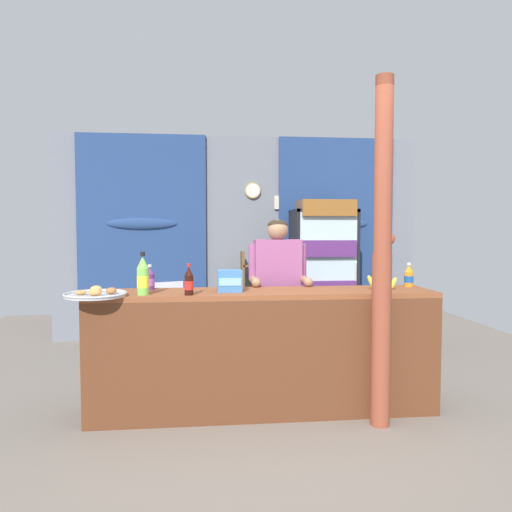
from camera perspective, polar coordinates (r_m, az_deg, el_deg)
The scene contains 15 objects.
ground_plane at distance 4.81m, azimuth -0.62°, elevation -14.56°, with size 7.66×7.66×0.00m, color slate.
back_wall_curtained at distance 6.39m, azimuth -2.15°, elevation 2.60°, with size 4.88×0.22×2.71m.
stall_counter at distance 3.75m, azimuth 1.13°, elevation -10.26°, with size 2.73×0.55×0.98m.
timber_post at distance 3.60m, azimuth 14.99°, elevation -0.55°, with size 0.17×0.14×2.58m.
drink_fridge at distance 6.03m, azimuth 8.14°, elevation -1.21°, with size 0.78×0.63×1.83m.
bottle_shelf_rack at distance 6.14m, azimuth 0.43°, elevation -4.77°, with size 0.48×0.28×1.19m.
plastic_lawn_chair at distance 5.50m, azimuth -10.40°, elevation -7.04°, with size 0.58×0.58×0.86m.
shopkeeper at distance 4.31m, azimuth 2.63°, elevation -3.25°, with size 0.53×0.42×1.56m.
soda_bottle_lime_soda at distance 3.63m, azimuth -13.51°, elevation -2.45°, with size 0.09×0.09×0.32m.
soda_bottle_cola at distance 3.56m, azimuth -8.11°, elevation -3.10°, with size 0.07×0.07×0.24m.
soda_bottle_grape_soda at distance 3.93m, azimuth -12.69°, elevation -2.74°, with size 0.08×0.08×0.21m.
soda_bottle_orange_soda at distance 4.26m, azimuth 17.97°, elevation -2.37°, with size 0.08×0.08×0.21m.
snack_box_biscuit at distance 3.74m, azimuth -3.20°, elevation -3.01°, with size 0.19×0.16×0.17m.
pastry_tray at distance 3.65m, azimuth -18.79°, elevation -4.37°, with size 0.45×0.45×0.07m.
banana_bunch at distance 3.98m, azimuth 15.00°, elevation -3.11°, with size 0.27×0.06×0.16m.
Camera 1 is at (-0.43, -3.38, 1.46)m, focal length 33.12 mm.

